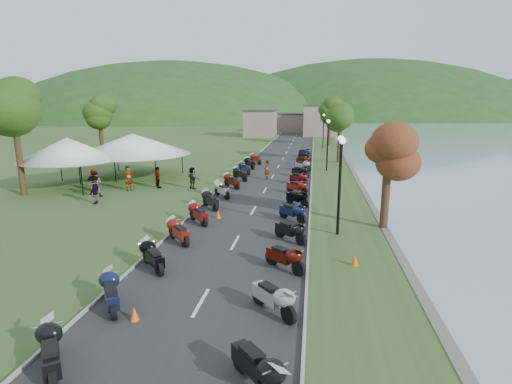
{
  "coord_description": "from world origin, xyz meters",
  "views": [
    {
      "loc": [
        3.64,
        -2.04,
        6.68
      ],
      "look_at": [
        0.22,
        21.64,
        1.3
      ],
      "focal_mm": 28.0,
      "sensor_mm": 36.0,
      "label": 1
    }
  ],
  "objects_px": {
    "pedestrian_a": "(130,191)",
    "pedestrian_b": "(97,197)",
    "vendor_tent_main": "(134,156)",
    "pedestrian_c": "(95,204)"
  },
  "relations": [
    {
      "from": "pedestrian_a",
      "to": "pedestrian_b",
      "type": "bearing_deg",
      "value": 174.71
    },
    {
      "from": "vendor_tent_main",
      "to": "pedestrian_b",
      "type": "relative_size",
      "value": 3.56
    },
    {
      "from": "pedestrian_b",
      "to": "pedestrian_c",
      "type": "relative_size",
      "value": 0.97
    },
    {
      "from": "vendor_tent_main",
      "to": "pedestrian_b",
      "type": "distance_m",
      "value": 7.54
    },
    {
      "from": "pedestrian_a",
      "to": "pedestrian_c",
      "type": "relative_size",
      "value": 1.01
    },
    {
      "from": "vendor_tent_main",
      "to": "pedestrian_a",
      "type": "xyz_separation_m",
      "value": [
        1.81,
        -5.0,
        -2.0
      ]
    },
    {
      "from": "vendor_tent_main",
      "to": "pedestrian_a",
      "type": "distance_m",
      "value": 5.68
    },
    {
      "from": "pedestrian_b",
      "to": "pedestrian_a",
      "type": "bearing_deg",
      "value": -142.28
    },
    {
      "from": "vendor_tent_main",
      "to": "pedestrian_b",
      "type": "xyz_separation_m",
      "value": [
        0.35,
        -7.26,
        -2.0
      ]
    },
    {
      "from": "pedestrian_a",
      "to": "vendor_tent_main",
      "type": "bearing_deg",
      "value": 47.55
    }
  ]
}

